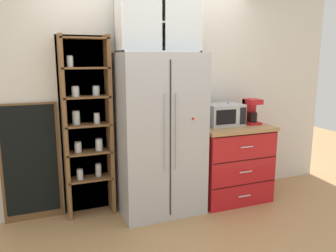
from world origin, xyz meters
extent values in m
plane|color=tan|center=(0.00, 0.00, 0.00)|extent=(10.82, 10.82, 0.00)
cube|color=silver|center=(0.00, 0.40, 1.27)|extent=(5.11, 0.10, 2.55)
cube|color=#B7BABF|center=(0.00, 0.04, 0.89)|extent=(0.91, 0.63, 1.79)
cube|color=black|center=(0.00, -0.28, 0.89)|extent=(0.01, 0.01, 1.64)
cylinder|color=#B7BABF|center=(-0.06, -0.29, 0.98)|extent=(0.02, 0.02, 0.80)
cylinder|color=#B7BABF|center=(0.06, -0.29, 0.98)|extent=(0.02, 0.02, 0.80)
cube|color=red|center=(0.26, -0.28, 1.11)|extent=(0.02, 0.01, 0.02)
cube|color=brown|center=(-0.76, 0.37, 0.98)|extent=(0.56, 0.04, 1.97)
cube|color=brown|center=(-0.99, 0.24, 0.98)|extent=(0.04, 0.23, 1.97)
cube|color=brown|center=(-0.52, 0.24, 0.98)|extent=(0.04, 0.23, 1.97)
cube|color=brown|center=(-0.76, 0.24, 0.41)|extent=(0.50, 0.23, 0.02)
cylinder|color=silver|center=(-0.87, 0.22, 0.48)|extent=(0.07, 0.07, 0.11)
cylinder|color=#E0C67F|center=(-0.87, 0.22, 0.46)|extent=(0.06, 0.06, 0.07)
cylinder|color=#B2B2B7|center=(-0.87, 0.22, 0.54)|extent=(0.07, 0.07, 0.01)
cylinder|color=silver|center=(-0.66, 0.25, 0.49)|extent=(0.07, 0.07, 0.13)
cylinder|color=brown|center=(-0.66, 0.25, 0.47)|extent=(0.06, 0.06, 0.09)
cylinder|color=#B2B2B7|center=(-0.66, 0.25, 0.56)|extent=(0.06, 0.06, 0.01)
cube|color=brown|center=(-0.76, 0.24, 0.72)|extent=(0.50, 0.23, 0.02)
cylinder|color=silver|center=(-0.87, 0.23, 0.78)|extent=(0.08, 0.08, 0.10)
cylinder|color=#2D2D2D|center=(-0.87, 0.23, 0.76)|extent=(0.06, 0.06, 0.07)
cylinder|color=#B2B2B7|center=(-0.87, 0.23, 0.84)|extent=(0.07, 0.07, 0.01)
cylinder|color=silver|center=(-0.64, 0.22, 0.79)|extent=(0.08, 0.08, 0.12)
cylinder|color=white|center=(-0.64, 0.22, 0.77)|extent=(0.07, 0.07, 0.08)
cylinder|color=#B2B2B7|center=(-0.64, 0.22, 0.86)|extent=(0.07, 0.07, 0.01)
cube|color=brown|center=(-0.76, 0.24, 1.02)|extent=(0.50, 0.23, 0.02)
cylinder|color=silver|center=(-0.87, 0.26, 1.10)|extent=(0.08, 0.08, 0.14)
cylinder|color=#382316|center=(-0.87, 0.26, 1.08)|extent=(0.07, 0.07, 0.09)
cylinder|color=#B2B2B7|center=(-0.87, 0.26, 1.17)|extent=(0.08, 0.08, 0.01)
cylinder|color=silver|center=(-0.66, 0.22, 1.08)|extent=(0.06, 0.06, 0.11)
cylinder|color=white|center=(-0.66, 0.22, 1.07)|extent=(0.05, 0.05, 0.07)
cylinder|color=#B2B2B7|center=(-0.66, 0.22, 1.14)|extent=(0.06, 0.06, 0.01)
cube|color=brown|center=(-0.76, 0.24, 1.32)|extent=(0.50, 0.23, 0.02)
cylinder|color=silver|center=(-0.87, 0.22, 1.38)|extent=(0.08, 0.08, 0.10)
cylinder|color=#B77A38|center=(-0.87, 0.22, 1.37)|extent=(0.07, 0.07, 0.07)
cylinder|color=#B2B2B7|center=(-0.87, 0.22, 1.44)|extent=(0.07, 0.07, 0.01)
cylinder|color=silver|center=(-0.65, 0.25, 1.38)|extent=(0.08, 0.08, 0.09)
cylinder|color=beige|center=(-0.65, 0.25, 1.37)|extent=(0.07, 0.07, 0.06)
cylinder|color=#B2B2B7|center=(-0.65, 0.25, 1.43)|extent=(0.07, 0.07, 0.01)
cube|color=brown|center=(-0.76, 0.24, 1.63)|extent=(0.50, 0.23, 0.02)
cylinder|color=silver|center=(-0.90, 0.23, 1.69)|extent=(0.06, 0.06, 0.11)
cylinder|color=#CCB78C|center=(-0.90, 0.23, 1.67)|extent=(0.06, 0.06, 0.07)
cylinder|color=#B2B2B7|center=(-0.90, 0.23, 1.75)|extent=(0.06, 0.06, 0.01)
cube|color=brown|center=(-0.76, 0.24, 1.93)|extent=(0.50, 0.23, 0.02)
cube|color=red|center=(0.93, 0.03, 0.44)|extent=(0.87, 0.64, 0.89)
cube|color=tan|center=(0.93, 0.03, 0.91)|extent=(0.90, 0.67, 0.04)
cube|color=black|center=(0.93, -0.29, 0.28)|extent=(0.85, 0.00, 0.01)
cube|color=silver|center=(0.93, -0.30, 0.15)|extent=(0.16, 0.01, 0.01)
cube|color=black|center=(0.93, -0.29, 0.58)|extent=(0.85, 0.00, 0.01)
cube|color=silver|center=(0.93, -0.30, 0.44)|extent=(0.16, 0.01, 0.01)
cube|color=black|center=(0.93, -0.29, 0.88)|extent=(0.85, 0.00, 0.01)
cube|color=silver|center=(0.93, -0.30, 0.74)|extent=(0.16, 0.01, 0.01)
cube|color=#B7BABF|center=(0.84, 0.08, 1.06)|extent=(0.44, 0.32, 0.26)
cube|color=black|center=(0.78, -0.08, 1.06)|extent=(0.26, 0.01, 0.17)
cube|color=black|center=(1.01, -0.08, 1.06)|extent=(0.08, 0.01, 0.20)
cube|color=red|center=(1.20, 0.01, 0.94)|extent=(0.17, 0.20, 0.03)
cube|color=red|center=(1.20, 0.08, 1.08)|extent=(0.17, 0.06, 0.30)
cube|color=red|center=(1.20, 0.01, 1.21)|extent=(0.17, 0.20, 0.06)
cylinder|color=black|center=(1.20, 0.00, 1.02)|extent=(0.11, 0.11, 0.12)
cylinder|color=navy|center=(0.93, -0.02, 0.97)|extent=(0.08, 0.08, 0.09)
torus|color=navy|center=(0.98, -0.02, 0.98)|extent=(0.05, 0.01, 0.05)
cylinder|color=#2D2D33|center=(0.93, -0.01, 0.97)|extent=(0.08, 0.08, 0.09)
torus|color=#2D2D33|center=(0.98, -0.01, 0.98)|extent=(0.05, 0.01, 0.05)
cylinder|color=navy|center=(0.55, 0.11, 1.01)|extent=(0.07, 0.07, 0.16)
cone|color=navy|center=(0.55, 0.11, 1.10)|extent=(0.07, 0.07, 0.04)
cylinder|color=navy|center=(0.55, 0.11, 1.13)|extent=(0.03, 0.03, 0.07)
cylinder|color=black|center=(0.55, 0.11, 1.17)|extent=(0.03, 0.03, 0.01)
cylinder|color=silver|center=(0.93, 0.13, 1.02)|extent=(0.06, 0.06, 0.18)
cone|color=silver|center=(0.93, 0.13, 1.12)|extent=(0.06, 0.06, 0.04)
cylinder|color=silver|center=(0.93, 0.13, 1.15)|extent=(0.03, 0.03, 0.07)
cylinder|color=black|center=(0.93, 0.13, 1.19)|extent=(0.03, 0.03, 0.01)
cube|color=silver|center=(0.00, 0.21, 2.09)|extent=(0.88, 0.02, 0.61)
cube|color=silver|center=(0.00, 0.06, 1.80)|extent=(0.88, 0.32, 0.02)
cube|color=silver|center=(-0.43, 0.06, 2.09)|extent=(0.02, 0.32, 0.61)
cube|color=silver|center=(0.43, 0.06, 2.09)|extent=(0.02, 0.32, 0.61)
cube|color=silver|center=(0.00, 0.06, 2.09)|extent=(0.85, 0.30, 0.02)
cube|color=silver|center=(-0.22, -0.10, 2.09)|extent=(0.40, 0.01, 0.57)
cube|color=silver|center=(0.22, -0.10, 2.09)|extent=(0.40, 0.01, 0.57)
cylinder|color=silver|center=(-0.31, 0.06, 1.81)|extent=(0.05, 0.05, 0.00)
cylinder|color=silver|center=(-0.31, 0.06, 1.84)|extent=(0.01, 0.01, 0.07)
cone|color=silver|center=(-0.31, 0.06, 1.90)|extent=(0.06, 0.06, 0.05)
cylinder|color=silver|center=(0.31, 0.06, 1.81)|extent=(0.05, 0.05, 0.00)
cylinder|color=silver|center=(0.31, 0.06, 1.84)|extent=(0.01, 0.01, 0.07)
cone|color=silver|center=(0.31, 0.06, 1.90)|extent=(0.06, 0.06, 0.05)
cylinder|color=white|center=(-0.26, 0.06, 2.13)|extent=(0.06, 0.06, 0.07)
cylinder|color=white|center=(-0.09, 0.06, 2.13)|extent=(0.06, 0.06, 0.07)
cylinder|color=white|center=(0.09, 0.06, 2.13)|extent=(0.06, 0.06, 0.07)
cylinder|color=white|center=(0.26, 0.06, 2.13)|extent=(0.06, 0.06, 0.07)
cube|color=brown|center=(-1.35, 0.33, 0.64)|extent=(0.60, 0.04, 1.28)
cube|color=black|center=(-1.35, 0.31, 0.67)|extent=(0.54, 0.01, 1.18)
camera|label=1|loc=(-1.29, -3.43, 1.73)|focal=36.45mm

